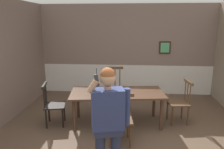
{
  "coord_description": "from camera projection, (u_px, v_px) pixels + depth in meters",
  "views": [
    {
      "loc": [
        0.09,
        -3.32,
        2.19
      ],
      "look_at": [
        -0.17,
        -0.12,
        1.4
      ],
      "focal_mm": 34.71,
      "sensor_mm": 36.0,
      "label": 1
    }
  ],
  "objects": [
    {
      "name": "room_back_partition",
      "position": [
        127.0,
        52.0,
        6.58
      ],
      "size": [
        5.28,
        0.17,
        2.69
      ],
      "color": "gray",
      "rests_on": "ground_plane"
    },
    {
      "name": "dining_table",
      "position": [
        117.0,
        96.0,
        4.63
      ],
      "size": [
        2.06,
        1.09,
        0.72
      ],
      "rotation": [
        0.0,
        0.0,
        0.12
      ],
      "color": "#4C3323",
      "rests_on": "ground_plane"
    },
    {
      "name": "chair_near_window",
      "position": [
        53.0,
        105.0,
        4.63
      ],
      "size": [
        0.5,
        0.5,
        0.92
      ],
      "rotation": [
        0.0,
        0.0,
        4.91
      ],
      "color": "black",
      "rests_on": "ground_plane"
    },
    {
      "name": "chair_by_doorway",
      "position": [
        115.0,
        90.0,
        5.47
      ],
      "size": [
        0.45,
        0.45,
        1.07
      ],
      "rotation": [
        0.0,
        0.0,
        3.24
      ],
      "color": "#513823",
      "rests_on": "ground_plane"
    },
    {
      "name": "chair_at_table_head",
      "position": [
        180.0,
        102.0,
        4.73
      ],
      "size": [
        0.48,
        0.48,
        0.96
      ],
      "rotation": [
        0.0,
        0.0,
        1.72
      ],
      "color": "#513823",
      "rests_on": "ground_plane"
    },
    {
      "name": "chair_opposite_corner",
      "position": [
        120.0,
        119.0,
        3.87
      ],
      "size": [
        0.49,
        0.49,
        1.03
      ],
      "rotation": [
        0.0,
        0.0,
        0.12
      ],
      "color": "#513823",
      "rests_on": "ground_plane"
    },
    {
      "name": "person_figure",
      "position": [
        108.0,
        117.0,
        2.92
      ],
      "size": [
        0.57,
        0.33,
        1.62
      ],
      "rotation": [
        0.0,
        0.0,
        3.38
      ],
      "color": "#282E49",
      "rests_on": "ground_plane"
    }
  ]
}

